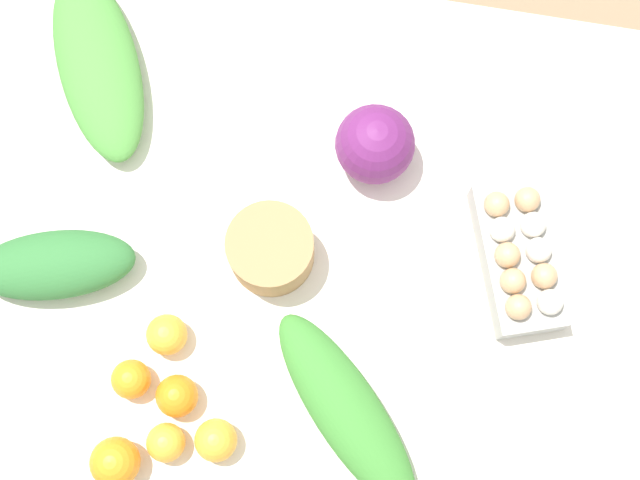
# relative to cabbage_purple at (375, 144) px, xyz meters

# --- Properties ---
(ground_plane) EXTENTS (8.00, 8.00, 0.00)m
(ground_plane) POSITION_rel_cabbage_purple_xyz_m (0.07, 0.17, -0.79)
(ground_plane) COLOR #937A5B
(dining_table) EXTENTS (1.37, 1.01, 0.72)m
(dining_table) POSITION_rel_cabbage_purple_xyz_m (0.07, 0.17, -0.15)
(dining_table) COLOR silver
(dining_table) RESTS_ON ground_plane
(cabbage_purple) EXTENTS (0.14, 0.14, 0.14)m
(cabbage_purple) POSITION_rel_cabbage_purple_xyz_m (0.00, 0.00, 0.00)
(cabbage_purple) COLOR #6B2366
(cabbage_purple) RESTS_ON dining_table
(egg_carton) EXTENTS (0.20, 0.29, 0.09)m
(egg_carton) POSITION_rel_cabbage_purple_xyz_m (-0.28, 0.15, -0.03)
(egg_carton) COLOR #A8A8A3
(egg_carton) RESTS_ON dining_table
(paper_bag) EXTENTS (0.15, 0.15, 0.10)m
(paper_bag) POSITION_rel_cabbage_purple_xyz_m (0.15, 0.21, -0.02)
(paper_bag) COLOR #A87F51
(paper_bag) RESTS_ON dining_table
(greens_bunch_beet_tops) EXTENTS (0.30, 0.19, 0.09)m
(greens_bunch_beet_tops) POSITION_rel_cabbage_purple_xyz_m (0.51, 0.30, -0.03)
(greens_bunch_beet_tops) COLOR #337538
(greens_bunch_beet_tops) RESTS_ON dining_table
(greens_bunch_kale) EXTENTS (0.30, 0.42, 0.07)m
(greens_bunch_kale) POSITION_rel_cabbage_purple_xyz_m (0.52, -0.08, -0.03)
(greens_bunch_kale) COLOR #4C933D
(greens_bunch_kale) RESTS_ON dining_table
(greens_bunch_chard) EXTENTS (0.34, 0.35, 0.07)m
(greens_bunch_chard) POSITION_rel_cabbage_purple_xyz_m (-0.03, 0.46, -0.03)
(greens_bunch_chard) COLOR #3D8433
(greens_bunch_chard) RESTS_ON dining_table
(orange_0) EXTENTS (0.07, 0.07, 0.07)m
(orange_0) POSITION_rel_cabbage_purple_xyz_m (0.34, 0.47, -0.04)
(orange_0) COLOR orange
(orange_0) RESTS_ON dining_table
(orange_1) EXTENTS (0.07, 0.07, 0.07)m
(orange_1) POSITION_rel_cabbage_purple_xyz_m (0.18, 0.54, -0.03)
(orange_1) COLOR #F9A833
(orange_1) RESTS_ON dining_table
(orange_2) EXTENTS (0.08, 0.08, 0.08)m
(orange_2) POSITION_rel_cabbage_purple_xyz_m (0.33, 0.60, -0.03)
(orange_2) COLOR orange
(orange_2) RESTS_ON dining_table
(orange_3) EXTENTS (0.07, 0.07, 0.07)m
(orange_3) POSITION_rel_cabbage_purple_xyz_m (0.26, 0.48, -0.03)
(orange_3) COLOR orange
(orange_3) RESTS_ON dining_table
(orange_4) EXTENTS (0.07, 0.07, 0.07)m
(orange_4) POSITION_rel_cabbage_purple_xyz_m (0.30, 0.38, -0.04)
(orange_4) COLOR #F9A833
(orange_4) RESTS_ON dining_table
(orange_5) EXTENTS (0.07, 0.07, 0.07)m
(orange_5) POSITION_rel_cabbage_purple_xyz_m (0.26, 0.56, -0.04)
(orange_5) COLOR #F9A833
(orange_5) RESTS_ON dining_table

